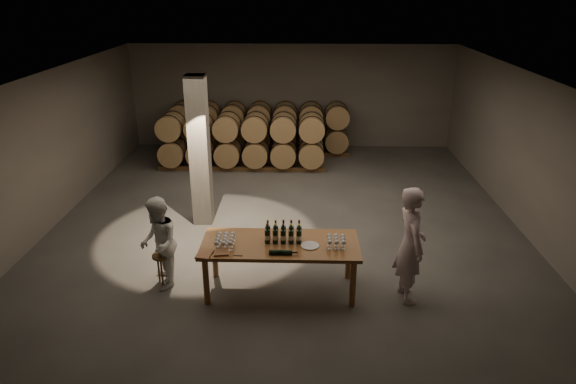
{
  "coord_description": "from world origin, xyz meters",
  "views": [
    {
      "loc": [
        0.35,
        -10.0,
        4.85
      ],
      "look_at": [
        0.08,
        -0.75,
        1.1
      ],
      "focal_mm": 32.0,
      "sensor_mm": 36.0,
      "label": 1
    }
  ],
  "objects_px": {
    "bottle_cluster": "(283,234)",
    "notebook_near": "(221,253)",
    "person_woman": "(159,243)",
    "person_man": "(410,245)",
    "plate": "(310,246)",
    "stool": "(162,260)",
    "tasting_table": "(280,249)"
  },
  "relations": [
    {
      "from": "bottle_cluster",
      "to": "notebook_near",
      "type": "relative_size",
      "value": 2.6
    },
    {
      "from": "bottle_cluster",
      "to": "person_woman",
      "type": "xyz_separation_m",
      "value": [
        -2.1,
        0.03,
        -0.22
      ]
    },
    {
      "from": "notebook_near",
      "to": "person_man",
      "type": "relative_size",
      "value": 0.12
    },
    {
      "from": "plate",
      "to": "person_man",
      "type": "bearing_deg",
      "value": -2.42
    },
    {
      "from": "notebook_near",
      "to": "stool",
      "type": "distance_m",
      "value": 1.32
    },
    {
      "from": "stool",
      "to": "person_woman",
      "type": "relative_size",
      "value": 0.35
    },
    {
      "from": "notebook_near",
      "to": "stool",
      "type": "height_order",
      "value": "notebook_near"
    },
    {
      "from": "stool",
      "to": "bottle_cluster",
      "type": "bearing_deg",
      "value": -2.13
    },
    {
      "from": "tasting_table",
      "to": "notebook_near",
      "type": "distance_m",
      "value": 1.0
    },
    {
      "from": "tasting_table",
      "to": "stool",
      "type": "height_order",
      "value": "tasting_table"
    },
    {
      "from": "tasting_table",
      "to": "person_woman",
      "type": "height_order",
      "value": "person_woman"
    },
    {
      "from": "person_woman",
      "to": "plate",
      "type": "bearing_deg",
      "value": 69.91
    },
    {
      "from": "tasting_table",
      "to": "bottle_cluster",
      "type": "distance_m",
      "value": 0.24
    },
    {
      "from": "bottle_cluster",
      "to": "plate",
      "type": "relative_size",
      "value": 2.02
    },
    {
      "from": "person_woman",
      "to": "bottle_cluster",
      "type": "bearing_deg",
      "value": 73.45
    },
    {
      "from": "notebook_near",
      "to": "person_man",
      "type": "height_order",
      "value": "person_man"
    },
    {
      "from": "stool",
      "to": "tasting_table",
      "type": "bearing_deg",
      "value": -4.2
    },
    {
      "from": "tasting_table",
      "to": "person_man",
      "type": "height_order",
      "value": "person_man"
    },
    {
      "from": "notebook_near",
      "to": "person_woman",
      "type": "distance_m",
      "value": 1.24
    },
    {
      "from": "tasting_table",
      "to": "person_woman",
      "type": "distance_m",
      "value": 2.06
    },
    {
      "from": "plate",
      "to": "person_woman",
      "type": "relative_size",
      "value": 0.19
    },
    {
      "from": "bottle_cluster",
      "to": "stool",
      "type": "height_order",
      "value": "bottle_cluster"
    },
    {
      "from": "person_man",
      "to": "bottle_cluster",
      "type": "bearing_deg",
      "value": 75.22
    },
    {
      "from": "tasting_table",
      "to": "bottle_cluster",
      "type": "relative_size",
      "value": 4.28
    },
    {
      "from": "bottle_cluster",
      "to": "notebook_near",
      "type": "distance_m",
      "value": 1.07
    },
    {
      "from": "stool",
      "to": "person_woman",
      "type": "bearing_deg",
      "value": -114.08
    },
    {
      "from": "tasting_table",
      "to": "person_man",
      "type": "distance_m",
      "value": 2.11
    },
    {
      "from": "plate",
      "to": "person_man",
      "type": "relative_size",
      "value": 0.15
    },
    {
      "from": "stool",
      "to": "person_woman",
      "type": "distance_m",
      "value": 0.35
    },
    {
      "from": "plate",
      "to": "person_man",
      "type": "xyz_separation_m",
      "value": [
        1.61,
        -0.07,
        0.08
      ]
    },
    {
      "from": "tasting_table",
      "to": "person_man",
      "type": "bearing_deg",
      "value": -4.36
    },
    {
      "from": "tasting_table",
      "to": "plate",
      "type": "height_order",
      "value": "plate"
    }
  ]
}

